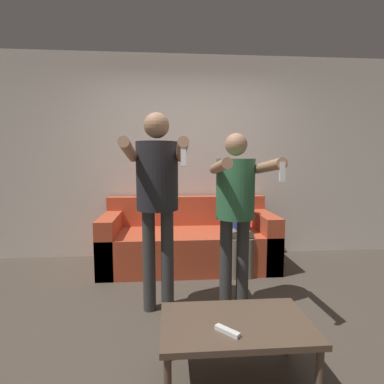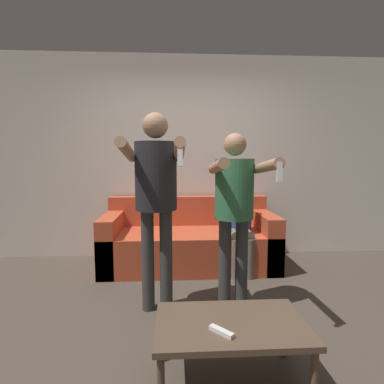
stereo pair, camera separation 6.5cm
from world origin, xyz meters
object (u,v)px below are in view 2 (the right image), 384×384
object	(u,v)px
person_seated	(238,216)
person_standing_right	(235,200)
person_standing_left	(156,187)
remote_on_table	(221,331)
couch	(189,242)
coffee_table	(231,328)

from	to	relation	value
person_seated	person_standing_right	bearing A→B (deg)	-104.21
person_standing_left	remote_on_table	xyz separation A→B (m)	(0.41, -1.01, -0.70)
person_standing_left	couch	bearing A→B (deg)	73.09
person_seated	remote_on_table	xyz separation A→B (m)	(-0.50, -1.92, -0.27)
couch	person_standing_right	distance (m)	1.35
remote_on_table	person_seated	bearing A→B (deg)	75.50
person_standing_right	remote_on_table	size ratio (longest dim) A/B	11.65
coffee_table	remote_on_table	distance (m)	0.15
person_standing_left	coffee_table	xyz separation A→B (m)	(0.48, -0.89, -0.75)
person_standing_right	person_seated	xyz separation A→B (m)	(0.23, 0.92, -0.32)
person_standing_left	person_standing_right	distance (m)	0.68
remote_on_table	person_standing_left	bearing A→B (deg)	112.09
couch	remote_on_table	size ratio (longest dim) A/B	15.69
person_standing_left	person_seated	bearing A→B (deg)	45.23
person_standing_left	person_seated	world-z (taller)	person_standing_left
couch	person_standing_right	world-z (taller)	person_standing_right
person_standing_right	person_seated	bearing A→B (deg)	75.79
couch	person_seated	world-z (taller)	person_seated
person_standing_left	coffee_table	world-z (taller)	person_standing_left
remote_on_table	coffee_table	bearing A→B (deg)	57.02
coffee_table	remote_on_table	size ratio (longest dim) A/B	6.64
coffee_table	person_standing_right	bearing A→B (deg)	77.95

